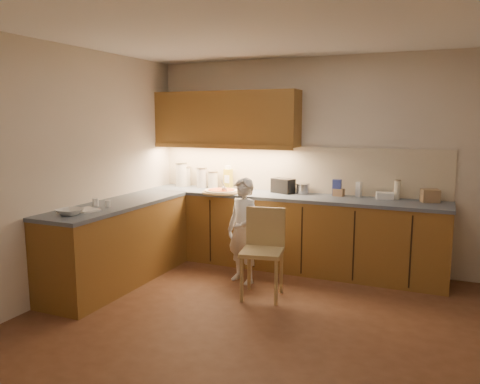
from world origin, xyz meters
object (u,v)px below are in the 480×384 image
Objects in this scene: pizza_on_board at (221,191)px; toaster at (283,186)px; oil_jug at (228,178)px; child at (243,231)px; wooden_chair at (263,246)px.

pizza_on_board is 1.48× the size of toaster.
oil_jug is 0.95× the size of toaster.
child is 1.18m from oil_jug.
toaster is (-0.17, 1.13, 0.48)m from wooden_chair.
oil_jug is at bearing 143.52° from child.
toaster is at bearing 96.91° from child.
pizza_on_board is 1.26m from wooden_chair.
pizza_on_board is at bearing -133.61° from toaster.
pizza_on_board is 0.40× the size of child.
child reaches higher than toaster.
wooden_chair is (0.88, -0.81, -0.41)m from pizza_on_board.
toaster is at bearing 88.29° from wooden_chair.
child reaches higher than wooden_chair.
child is 3.69× the size of toaster.
child is at bearing -44.77° from pizza_on_board.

